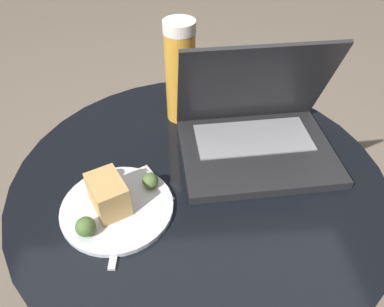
{
  "coord_description": "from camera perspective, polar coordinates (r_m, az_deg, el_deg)",
  "views": [
    {
      "loc": [
        -0.05,
        -0.52,
        1.06
      ],
      "look_at": [
        -0.01,
        -0.01,
        0.6
      ],
      "focal_mm": 35.0,
      "sensor_mm": 36.0,
      "label": 1
    }
  ],
  "objects": [
    {
      "name": "ground_plane",
      "position": [
        1.18,
        0.74,
        -22.06
      ],
      "size": [
        6.0,
        6.0,
        0.0
      ],
      "primitive_type": "plane",
      "color": "#726656"
    },
    {
      "name": "table",
      "position": [
        0.84,
        0.98,
        -9.93
      ],
      "size": [
        0.73,
        0.73,
        0.53
      ],
      "color": "#9E9EA3",
      "rests_on": "ground_plane"
    },
    {
      "name": "napkin",
      "position": [
        0.71,
        -10.3,
        -6.71
      ],
      "size": [
        0.19,
        0.17,
        0.0
      ],
      "color": "silver",
      "rests_on": "table"
    },
    {
      "name": "laptop",
      "position": [
        0.78,
        9.69,
        3.61
      ],
      "size": [
        0.32,
        0.25,
        0.24
      ],
      "color": "#232326",
      "rests_on": "table"
    },
    {
      "name": "beer_glass",
      "position": [
        0.83,
        -1.79,
        12.23
      ],
      "size": [
        0.07,
        0.07,
        0.23
      ],
      "color": "gold",
      "rests_on": "table"
    },
    {
      "name": "snack_plate",
      "position": [
        0.68,
        -11.88,
        -7.23
      ],
      "size": [
        0.2,
        0.2,
        0.07
      ],
      "color": "silver",
      "rests_on": "table"
    },
    {
      "name": "fork",
      "position": [
        0.68,
        -10.78,
        -9.82
      ],
      "size": [
        0.03,
        0.17,
        0.0
      ],
      "color": "silver",
      "rests_on": "table"
    }
  ]
}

